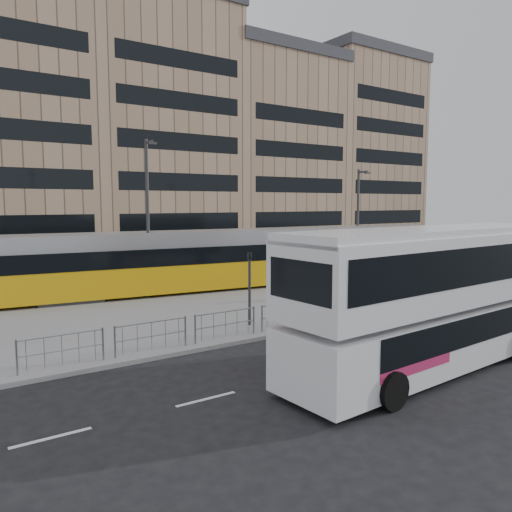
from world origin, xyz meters
TOP-DOWN VIEW (x-y plane):
  - ground at (0.00, 0.00)m, footprint 120.00×120.00m
  - plaza at (0.00, 12.00)m, footprint 64.00×24.00m
  - kerb at (0.00, 0.05)m, footprint 64.00×0.25m
  - building_row at (1.55, 34.27)m, footprint 70.40×18.40m
  - pedestrian_barrier at (2.00, 0.50)m, footprint 32.07×0.07m
  - road_markings at (1.00, -4.00)m, footprint 62.00×0.12m
  - double_decker_bus at (-2.82, -5.82)m, footprint 11.49×3.36m
  - tram at (-0.20, 10.42)m, footprint 30.13×6.47m
  - station_sign at (9.73, 1.84)m, footprint 2.00×0.71m
  - ad_panel at (7.07, 0.40)m, footprint 0.75×0.14m
  - pedestrian at (2.12, 4.85)m, footprint 0.45×0.66m
  - traffic_light_west at (-4.75, 1.78)m, footprint 0.23×0.25m
  - traffic_light_east at (12.61, 2.14)m, footprint 0.18×0.21m
  - lamp_post_west at (-5.77, 10.24)m, footprint 0.45×1.04m
  - lamp_post_east at (10.27, 10.14)m, footprint 0.45×1.04m

SIDE VIEW (x-z plane):
  - ground at x=0.00m, z-range 0.00..0.00m
  - road_markings at x=1.00m, z-range 0.00..0.01m
  - kerb at x=0.00m, z-range -0.01..0.16m
  - plaza at x=0.00m, z-range 0.00..0.15m
  - ad_panel at x=7.07m, z-range 0.27..1.66m
  - pedestrian_barrier at x=2.00m, z-range 0.43..1.53m
  - pedestrian at x=2.12m, z-range 0.15..1.91m
  - station_sign at x=9.73m, z-range 0.61..2.99m
  - tram at x=-0.20m, z-range 0.16..3.69m
  - traffic_light_west at x=-4.75m, z-range 0.57..3.67m
  - traffic_light_east at x=12.61m, z-range 0.57..3.67m
  - double_decker_bus at x=-2.82m, z-range 0.18..4.73m
  - lamp_post_east at x=10.27m, z-range 0.52..8.09m
  - lamp_post_west at x=-5.77m, z-range 0.53..9.12m
  - building_row at x=1.55m, z-range -2.69..28.51m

